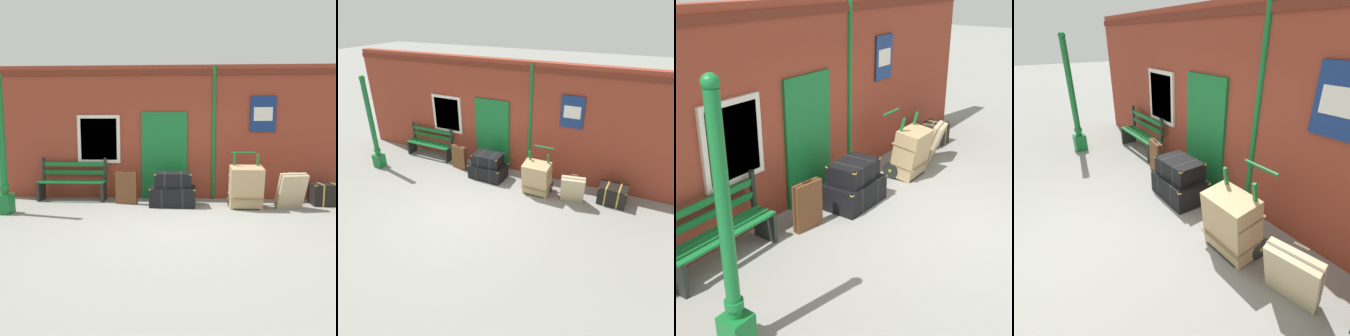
% 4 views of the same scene
% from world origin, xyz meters
% --- Properties ---
extents(ground_plane, '(60.00, 60.00, 0.00)m').
position_xyz_m(ground_plane, '(0.00, 0.00, 0.00)').
color(ground_plane, gray).
extents(brick_facade, '(10.40, 0.35, 3.20)m').
position_xyz_m(brick_facade, '(-0.02, 2.60, 1.60)').
color(brick_facade, brown).
rests_on(brick_facade, ground).
extents(lamp_post, '(0.28, 0.28, 2.79)m').
position_xyz_m(lamp_post, '(-3.54, 0.83, 1.05)').
color(lamp_post, '#146B2D').
rests_on(lamp_post, ground).
extents(platform_bench, '(1.60, 0.43, 1.01)m').
position_xyz_m(platform_bench, '(-2.57, 2.16, 0.44)').
color(platform_bench, '#146B2D').
rests_on(platform_bench, ground).
extents(steamer_trunk_base, '(1.02, 0.67, 0.43)m').
position_xyz_m(steamer_trunk_base, '(-0.16, 1.69, 0.21)').
color(steamer_trunk_base, black).
rests_on(steamer_trunk_base, ground).
extents(steamer_trunk_middle, '(0.83, 0.59, 0.33)m').
position_xyz_m(steamer_trunk_middle, '(-0.16, 1.70, 0.58)').
color(steamer_trunk_middle, black).
rests_on(steamer_trunk_middle, steamer_trunk_base).
extents(porters_trolley, '(0.71, 0.63, 1.19)m').
position_xyz_m(porters_trolley, '(1.42, 1.65, 0.27)').
color(porters_trolley, black).
rests_on(porters_trolley, ground).
extents(large_brown_trunk, '(0.70, 0.57, 0.94)m').
position_xyz_m(large_brown_trunk, '(1.42, 1.47, 0.47)').
color(large_brown_trunk, tan).
rests_on(large_brown_trunk, ground).
extents(suitcase_umber, '(0.64, 0.52, 0.80)m').
position_xyz_m(suitcase_umber, '(2.38, 1.46, 0.40)').
color(suitcase_umber, tan).
rests_on(suitcase_umber, ground).
extents(suitcase_tan, '(0.50, 0.19, 0.77)m').
position_xyz_m(suitcase_tan, '(-1.22, 1.80, 0.37)').
color(suitcase_tan, brown).
rests_on(suitcase_tan, ground).
extents(corner_trunk, '(0.71, 0.51, 0.49)m').
position_xyz_m(corner_trunk, '(3.31, 1.90, 0.24)').
color(corner_trunk, black).
rests_on(corner_trunk, ground).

